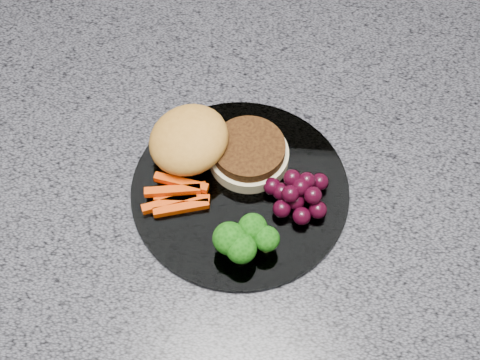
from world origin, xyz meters
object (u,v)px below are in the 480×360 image
island_cabinet (197,294)px  plate (240,190)px  grape_bunch (299,194)px  burger (210,147)px

island_cabinet → plate: size_ratio=4.62×
island_cabinet → plate: plate is taller
island_cabinet → grape_bunch: bearing=-20.9°
island_cabinet → grape_bunch: (0.15, -0.06, 0.49)m
island_cabinet → plate: bearing=-29.8°
plate → burger: (-0.04, 0.04, 0.03)m
plate → grape_bunch: (0.07, -0.01, 0.02)m
burger → grape_bunch: burger is taller
island_cabinet → burger: size_ratio=6.65×
island_cabinet → grape_bunch: size_ratio=15.61×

